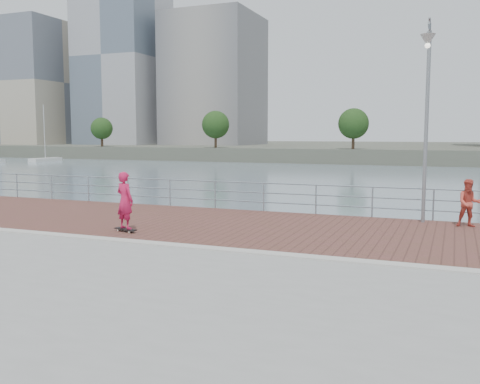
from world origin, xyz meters
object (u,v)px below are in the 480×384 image
at_px(skateboarder, 125,201).
at_px(bystander, 469,203).
at_px(guardrail, 289,195).
at_px(street_lamp, 427,86).

bearing_deg(skateboarder, bystander, -136.97).
xyz_separation_m(guardrail, bystander, (6.23, -0.91, 0.09)).
bearing_deg(skateboarder, street_lamp, -133.50).
bearing_deg(street_lamp, bystander, 2.06).
height_order(guardrail, skateboarder, skateboarder).
distance_m(street_lamp, bystander, 3.98).
bearing_deg(bystander, guardrail, 163.07).
xyz_separation_m(skateboarder, bystander, (9.68, 4.83, -0.19)).
xyz_separation_m(street_lamp, bystander, (1.40, 0.05, -3.73)).
relative_size(skateboarder, bystander, 1.14).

